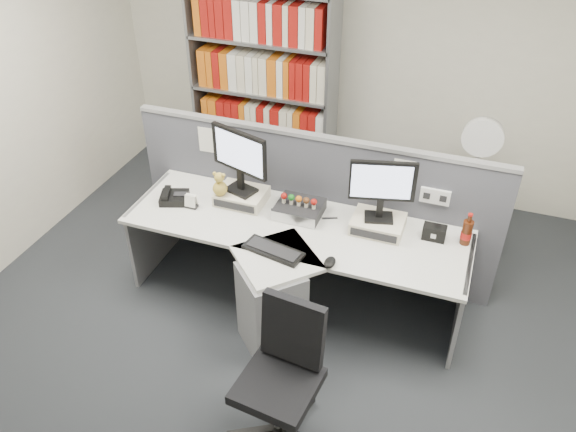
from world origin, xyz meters
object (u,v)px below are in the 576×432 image
at_px(mouse, 330,262).
at_px(cola_bottle, 467,232).
at_px(desk_calendar, 191,202).
at_px(office_chair, 283,372).
at_px(desk_fan, 482,142).
at_px(desktop_pc, 299,209).
at_px(monitor_left, 239,156).
at_px(desk_phone, 174,197).
at_px(monitor_right, 382,186).
at_px(speaker, 434,233).
at_px(desk, 286,270).
at_px(keyboard, 273,250).
at_px(shelving_unit, 264,94).
at_px(filing_cabinet, 466,212).

xyz_separation_m(mouse, cola_bottle, (0.85, 0.56, 0.07)).
distance_m(desk_calendar, office_chair, 1.65).
bearing_deg(desk_fan, desktop_pc, -139.97).
relative_size(monitor_left, office_chair, 0.54).
distance_m(mouse, desk_phone, 1.44).
relative_size(monitor_right, speaker, 2.88).
relative_size(desk, keyboard, 5.64).
relative_size(monitor_left, desk_phone, 1.95).
bearing_deg(office_chair, speaker, 63.69).
bearing_deg(monitor_left, desk_calendar, -148.65).
xyz_separation_m(keyboard, speaker, (1.04, 0.54, 0.04)).
bearing_deg(monitor_right, desk_calendar, -171.84).
bearing_deg(desk, cola_bottle, 19.59).
xyz_separation_m(speaker, shelving_unit, (-1.90, 1.44, 0.20)).
bearing_deg(desk_fan, desk_calendar, -149.19).
bearing_deg(filing_cabinet, desk_fan, -90.00).
height_order(monitor_left, cola_bottle, monitor_left).
bearing_deg(desk_fan, cola_bottle, -88.90).
bearing_deg(monitor_left, office_chair, -57.69).
bearing_deg(filing_cabinet, mouse, -118.42).
bearing_deg(desk_phone, desk_fan, 28.19).
bearing_deg(shelving_unit, speaker, -37.12).
height_order(keyboard, filing_cabinet, keyboard).
bearing_deg(keyboard, desk_calendar, 159.19).
height_order(desk, monitor_right, monitor_right).
bearing_deg(monitor_left, filing_cabinet, 30.72).
height_order(desk, office_chair, office_chair).
bearing_deg(desk, filing_cabinet, 49.39).
bearing_deg(monitor_left, desk_phone, -161.08).
height_order(cola_bottle, filing_cabinet, cola_bottle).
bearing_deg(monitor_right, monitor_left, 179.99).
relative_size(mouse, desk_fan, 0.22).
xyz_separation_m(desk, cola_bottle, (1.22, 0.43, 0.36)).
xyz_separation_m(filing_cabinet, office_chair, (-0.87, -2.34, 0.16)).
xyz_separation_m(desk, shelving_unit, (-0.90, 1.85, 0.52)).
height_order(desktop_pc, keyboard, desktop_pc).
distance_m(desk_calendar, shelving_unit, 1.68).
height_order(monitor_right, cola_bottle, monitor_right).
distance_m(desk, desktop_pc, 0.49).
height_order(mouse, speaker, speaker).
xyz_separation_m(desktop_pc, desk_phone, (-1.00, -0.16, -0.01)).
bearing_deg(office_chair, keyboard, 114.59).
bearing_deg(shelving_unit, filing_cabinet, -12.07).
bearing_deg(speaker, cola_bottle, 5.85).
bearing_deg(filing_cabinet, desk, -130.61).
height_order(desk_calendar, cola_bottle, cola_bottle).
bearing_deg(cola_bottle, desk_phone, -174.24).
bearing_deg(filing_cabinet, cola_bottle, -88.90).
distance_m(desk_phone, desk_calendar, 0.18).
height_order(desk, desk_calendar, desk_calendar).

